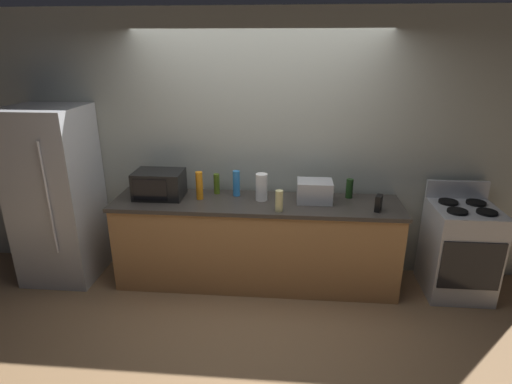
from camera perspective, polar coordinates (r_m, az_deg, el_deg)
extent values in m
plane|color=#93704C|center=(4.12, -0.50, -15.15)|extent=(8.00, 8.00, 0.00)
cube|color=#9EA399|center=(4.30, 0.47, 6.24)|extent=(6.40, 0.10, 2.70)
cube|color=#B27F4C|center=(4.24, 0.00, -7.27)|extent=(2.80, 0.60, 0.86)
cube|color=#38332D|center=(4.05, 0.00, -1.60)|extent=(2.84, 0.64, 0.04)
cube|color=#B7BABF|center=(4.68, -25.88, -0.42)|extent=(0.72, 0.70, 1.80)
cylinder|color=silver|center=(4.28, -26.87, -0.92)|extent=(0.02, 0.02, 1.10)
cube|color=#B7BABF|center=(4.54, 26.28, -7.29)|extent=(0.60, 0.60, 0.90)
cube|color=black|center=(4.29, 27.68, -9.11)|extent=(0.55, 0.02, 0.48)
cube|color=#B7BABF|center=(4.58, 26.11, 0.33)|extent=(0.60, 0.04, 0.18)
cylinder|color=black|center=(4.21, 26.13, -2.42)|extent=(0.18, 0.18, 0.02)
cylinder|color=black|center=(4.31, 29.35, -2.46)|extent=(0.18, 0.18, 0.02)
cylinder|color=black|center=(4.42, 25.09, -1.26)|extent=(0.18, 0.18, 0.02)
cylinder|color=black|center=(4.52, 28.18, -1.32)|extent=(0.18, 0.18, 0.02)
cube|color=black|center=(4.24, -13.25, 1.06)|extent=(0.48, 0.34, 0.27)
cube|color=black|center=(4.10, -14.51, 0.29)|extent=(0.34, 0.01, 0.21)
cube|color=#B7BABF|center=(4.06, 8.10, 0.12)|extent=(0.34, 0.26, 0.21)
cylinder|color=white|center=(4.04, 0.77, 0.68)|extent=(0.12, 0.12, 0.27)
cube|color=black|center=(3.97, 16.61, -1.48)|extent=(0.09, 0.12, 0.15)
cylinder|color=#1E3F19|center=(4.22, 12.82, 0.48)|extent=(0.07, 0.07, 0.19)
cylinder|color=#338CE5|center=(4.17, -2.73, 1.21)|extent=(0.07, 0.07, 0.26)
cylinder|color=#4C6B19|center=(4.26, -5.47, 1.15)|extent=(0.06, 0.06, 0.21)
cylinder|color=beige|center=(3.79, 3.23, -1.23)|extent=(0.07, 0.07, 0.20)
cylinder|color=orange|center=(4.11, -7.85, 0.90)|extent=(0.07, 0.07, 0.28)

